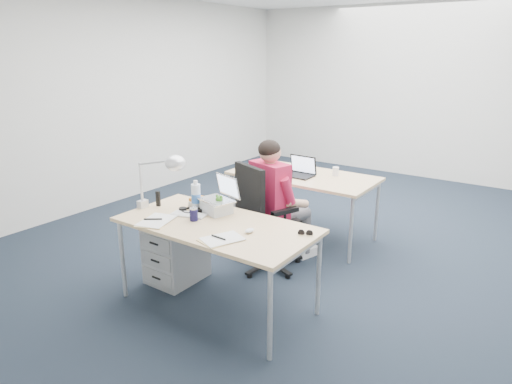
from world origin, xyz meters
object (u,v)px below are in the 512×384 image
(drawer_pedestal_far, at_px, (255,205))
(far_cup, at_px, (336,171))
(cordless_phone, at_px, (158,199))
(desk_lamp, at_px, (154,180))
(drawer_pedestal_near, at_px, (176,252))
(seated_person, at_px, (280,203))
(book_stack, at_px, (201,203))
(computer_mouse, at_px, (250,231))
(headphones, at_px, (191,210))
(bear_figurine, at_px, (219,204))
(desk_far, at_px, (303,179))
(sunglasses, at_px, (305,233))
(office_chair, at_px, (266,239))
(can_koozie, at_px, (194,214))
(wireless_keyboard, at_px, (189,215))
(water_bottle, at_px, (196,195))
(desk_near, at_px, (216,229))
(silver_laptop, at_px, (216,195))
(dark_laptop, at_px, (298,166))

(drawer_pedestal_far, bearing_deg, far_cup, 15.30)
(cordless_phone, relative_size, desk_lamp, 0.25)
(drawer_pedestal_near, distance_m, drawer_pedestal_far, 1.50)
(seated_person, height_order, book_stack, seated_person)
(seated_person, xyz_separation_m, book_stack, (-0.34, -0.76, 0.14))
(computer_mouse, relative_size, headphones, 0.43)
(bear_figurine, bearing_deg, book_stack, -177.69)
(desk_far, distance_m, computer_mouse, 1.79)
(computer_mouse, bearing_deg, sunglasses, 29.69)
(office_chair, xyz_separation_m, headphones, (-0.29, -0.73, 0.45))
(cordless_phone, distance_m, desk_lamp, 0.24)
(drawer_pedestal_far, relative_size, computer_mouse, 6.22)
(desk_far, xyz_separation_m, can_koozie, (-0.02, -1.77, 0.10))
(desk_far, relative_size, wireless_keyboard, 5.41)
(headphones, bearing_deg, water_bottle, 66.51)
(desk_near, xyz_separation_m, wireless_keyboard, (-0.30, 0.01, 0.05))
(desk_far, distance_m, wireless_keyboard, 1.71)
(desk_near, bearing_deg, wireless_keyboard, 177.31)
(bear_figurine, bearing_deg, desk_far, 103.00)
(desk_lamp, bearing_deg, headphones, 7.89)
(wireless_keyboard, distance_m, water_bottle, 0.20)
(drawer_pedestal_far, relative_size, silver_laptop, 1.78)
(book_stack, bearing_deg, sunglasses, -1.35)
(computer_mouse, distance_m, headphones, 0.69)
(desk_near, height_order, water_bottle, water_bottle)
(desk_far, height_order, computer_mouse, computer_mouse)
(water_bottle, height_order, desk_lamp, desk_lamp)
(desk_far, distance_m, silver_laptop, 1.53)
(seated_person, distance_m, wireless_keyboard, 1.02)
(wireless_keyboard, height_order, desk_lamp, desk_lamp)
(desk_far, distance_m, far_cup, 0.37)
(sunglasses, height_order, dark_laptop, dark_laptop)
(seated_person, height_order, can_koozie, seated_person)
(silver_laptop, height_order, sunglasses, silver_laptop)
(desk_far, bearing_deg, wireless_keyboard, -94.40)
(cordless_phone, distance_m, dark_laptop, 1.66)
(silver_laptop, height_order, bear_figurine, silver_laptop)
(drawer_pedestal_near, distance_m, silver_laptop, 0.76)
(book_stack, height_order, desk_lamp, desk_lamp)
(cordless_phone, xyz_separation_m, sunglasses, (1.39, 0.16, -0.05))
(office_chair, height_order, silver_laptop, office_chair)
(silver_laptop, distance_m, desk_lamp, 0.54)
(desk_lamp, bearing_deg, computer_mouse, -19.63)
(can_koozie, relative_size, sunglasses, 0.95)
(headphones, bearing_deg, office_chair, 44.32)
(office_chair, relative_size, silver_laptop, 3.41)
(drawer_pedestal_far, bearing_deg, drawer_pedestal_near, -83.43)
(seated_person, relative_size, bear_figurine, 7.50)
(headphones, bearing_deg, drawer_pedestal_near, 145.08)
(drawer_pedestal_near, height_order, cordless_phone, cordless_phone)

